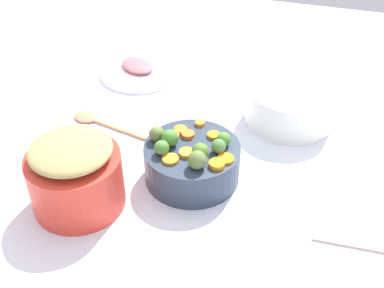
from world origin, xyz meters
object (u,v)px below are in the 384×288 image
object	(u,v)px
wooden_spoon	(95,120)
ham_plate	(140,73)
metal_pot	(77,181)
serving_bowl_carrots	(192,162)
casserole_dish	(290,104)

from	to	relation	value
wooden_spoon	ham_plate	bearing A→B (deg)	-3.98
metal_pot	wooden_spoon	size ratio (longest dim) A/B	0.78
serving_bowl_carrots	ham_plate	size ratio (longest dim) A/B	0.89
metal_pot	serving_bowl_carrots	bearing A→B (deg)	-54.10
wooden_spoon	casserole_dish	size ratio (longest dim) A/B	1.09
serving_bowl_carrots	metal_pot	world-z (taller)	metal_pot
wooden_spoon	ham_plate	size ratio (longest dim) A/B	1.05
metal_pot	wooden_spoon	world-z (taller)	metal_pot
serving_bowl_carrots	ham_plate	bearing A→B (deg)	35.70
serving_bowl_carrots	ham_plate	distance (m)	0.55
serving_bowl_carrots	metal_pot	size ratio (longest dim) A/B	1.09
wooden_spoon	ham_plate	world-z (taller)	same
casserole_dish	ham_plate	bearing A→B (deg)	76.63
metal_pot	casserole_dish	distance (m)	0.65
casserole_dish	ham_plate	distance (m)	0.53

